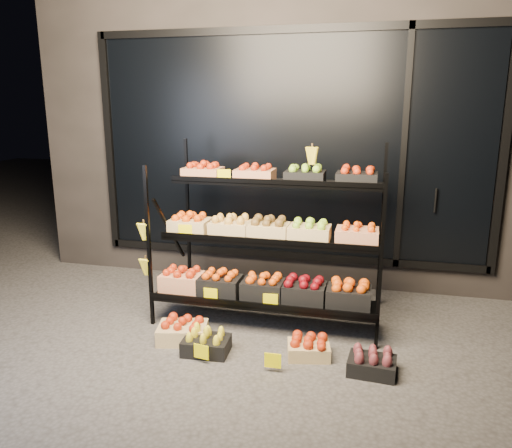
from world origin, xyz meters
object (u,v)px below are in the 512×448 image
(floor_crate_midleft, at_px, (206,343))
(floor_crate_midright, at_px, (309,347))
(floor_crate_left, at_px, (183,330))
(display_rack, at_px, (268,239))

(floor_crate_midleft, height_order, floor_crate_midright, floor_crate_midleft)
(floor_crate_left, relative_size, floor_crate_midleft, 1.21)
(display_rack, relative_size, floor_crate_midright, 5.70)
(floor_crate_midleft, bearing_deg, display_rack, 64.47)
(floor_crate_midright, bearing_deg, display_rack, 114.05)
(display_rack, bearing_deg, floor_crate_midleft, -112.11)
(display_rack, height_order, floor_crate_left, display_rack)
(floor_crate_midleft, distance_m, floor_crate_midright, 0.85)
(display_rack, distance_m, floor_crate_midright, 1.11)
(display_rack, bearing_deg, floor_crate_left, -132.25)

